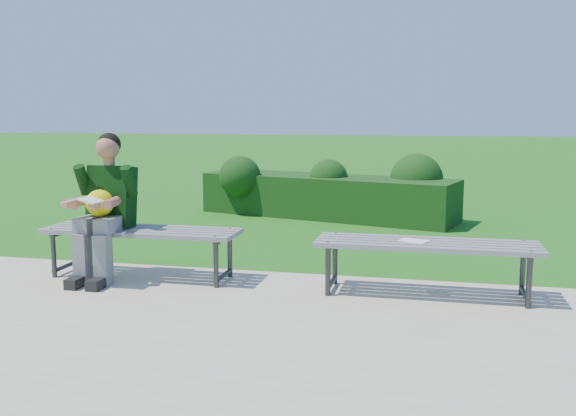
{
  "coord_description": "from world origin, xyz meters",
  "views": [
    {
      "loc": [
        1.47,
        -5.74,
        1.5
      ],
      "look_at": [
        0.22,
        -0.25,
        0.67
      ],
      "focal_mm": 40.0,
      "sensor_mm": 36.0,
      "label": 1
    }
  ],
  "objects_px": {
    "hedge": "(332,191)",
    "bench_right": "(426,248)",
    "bench_left": "(141,235)",
    "paper_sheet": "(414,241)",
    "seated_boy": "(105,202)"
  },
  "relations": [
    {
      "from": "hedge",
      "to": "bench_right",
      "type": "height_order",
      "value": "hedge"
    },
    {
      "from": "bench_left",
      "to": "paper_sheet",
      "type": "distance_m",
      "value": 2.44
    },
    {
      "from": "hedge",
      "to": "bench_right",
      "type": "xyz_separation_m",
      "value": [
        1.41,
        -3.98,
        0.04
      ]
    },
    {
      "from": "hedge",
      "to": "bench_left",
      "type": "relative_size",
      "value": 2.16
    },
    {
      "from": "bench_right",
      "to": "paper_sheet",
      "type": "bearing_deg",
      "value": -180.0
    },
    {
      "from": "hedge",
      "to": "bench_left",
      "type": "xyz_separation_m",
      "value": [
        -1.13,
        -3.95,
        0.04
      ]
    },
    {
      "from": "hedge",
      "to": "seated_boy",
      "type": "height_order",
      "value": "seated_boy"
    },
    {
      "from": "hedge",
      "to": "seated_boy",
      "type": "bearing_deg",
      "value": -109.46
    },
    {
      "from": "seated_boy",
      "to": "paper_sheet",
      "type": "xyz_separation_m",
      "value": [
        2.74,
        0.06,
        -0.24
      ]
    },
    {
      "from": "hedge",
      "to": "seated_boy",
      "type": "distance_m",
      "value": 4.3
    },
    {
      "from": "bench_right",
      "to": "seated_boy",
      "type": "relative_size",
      "value": 1.37
    },
    {
      "from": "bench_left",
      "to": "seated_boy",
      "type": "bearing_deg",
      "value": -162.43
    },
    {
      "from": "hedge",
      "to": "bench_right",
      "type": "relative_size",
      "value": 2.16
    },
    {
      "from": "bench_left",
      "to": "paper_sheet",
      "type": "bearing_deg",
      "value": -0.78
    },
    {
      "from": "hedge",
      "to": "paper_sheet",
      "type": "relative_size",
      "value": 14.69
    }
  ]
}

